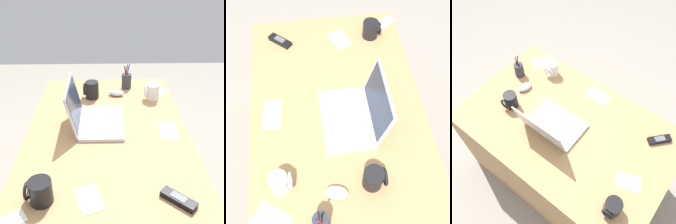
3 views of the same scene
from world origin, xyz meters
The scene contains 12 objects.
desk centered at (0.00, 0.00, 0.36)m, with size 1.31×0.83×0.73m, color tan.
laptop centered at (0.06, 0.08, 0.78)m, with size 0.34×0.28×0.23m.
computer_mouse centered at (0.40, -0.06, 0.75)m, with size 0.06×0.10×0.04m, color white.
coffee_mug_white centered at (0.34, -0.28, 0.78)m, with size 0.08×0.09×0.10m.
coffee_mug_tall centered at (-0.47, 0.25, 0.78)m, with size 0.09×0.10×0.10m.
coffee_mug_spare centered at (0.38, 0.10, 0.78)m, with size 0.08×0.09×0.11m.
cordless_phone centered at (-0.49, -0.25, 0.74)m, with size 0.12×0.13×0.03m.
pen_holder centered at (0.52, -0.13, 0.78)m, with size 0.06×0.06×0.16m.
paper_note_near_laptop centered at (-0.02, -0.31, 0.73)m, with size 0.16×0.09×0.00m, color white.
paper_note_left centered at (-0.57, 0.35, 0.73)m, with size 0.06×0.12×0.00m, color white.
paper_note_right centered at (0.47, -0.33, 0.73)m, with size 0.10×0.14×0.00m, color white.
paper_note_front centered at (-0.47, 0.08, 0.73)m, with size 0.14×0.09×0.00m, color white.
Camera 1 is at (-1.24, 0.01, 1.54)m, focal length 45.92 mm.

